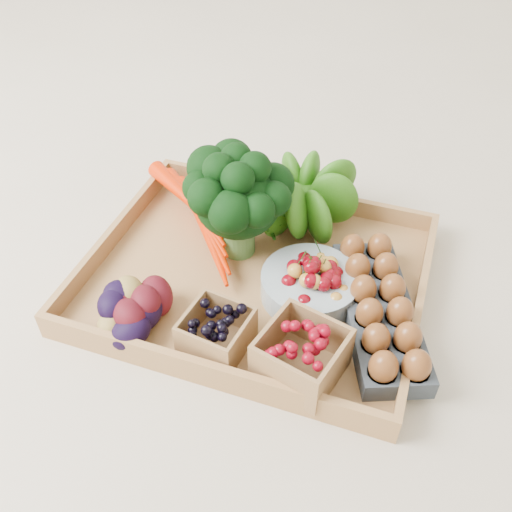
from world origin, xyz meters
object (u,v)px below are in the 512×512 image
(cherry_bowl, at_px, (310,285))
(tray, at_px, (256,278))
(egg_carton, at_px, (378,313))
(broccoli, at_px, (238,218))

(cherry_bowl, bearing_deg, tray, 172.36)
(egg_carton, bearing_deg, tray, 149.15)
(egg_carton, bearing_deg, cherry_bowl, 148.29)
(egg_carton, bearing_deg, broccoli, 140.27)
(broccoli, relative_size, cherry_bowl, 1.17)
(tray, relative_size, cherry_bowl, 3.45)
(broccoli, distance_m, egg_carton, 0.28)
(tray, bearing_deg, cherry_bowl, -7.64)
(cherry_bowl, xyz_separation_m, egg_carton, (0.12, -0.02, -0.00))
(cherry_bowl, height_order, egg_carton, cherry_bowl)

